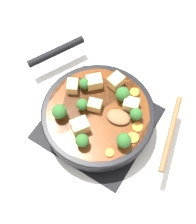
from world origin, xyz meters
TOP-DOWN VIEW (x-y plane):
  - ground_plane at (0.00, 0.00)m, footprint 2.40×2.40m
  - front_burner_grate at (0.00, 0.00)m, footprint 0.31×0.31m
  - skillet_pan at (0.00, -0.00)m, footprint 0.45×0.38m
  - wooden_spoon at (-0.14, -0.03)m, footprint 0.22×0.23m
  - tofu_cube_center_large at (0.01, 0.07)m, footprint 0.06×0.06m
  - tofu_cube_near_handle at (0.02, -0.01)m, footprint 0.04×0.04m
  - tofu_cube_east_chunk at (0.10, -0.03)m, footprint 0.05×0.05m
  - tofu_cube_west_chunk at (0.06, -0.07)m, footprint 0.06×0.06m
  - tofu_cube_back_piece at (-0.07, -0.06)m, footprint 0.05×0.04m
  - tofu_cube_front_piece at (0.01, -0.11)m, footprint 0.04×0.05m
  - broccoli_floret_near_spoon at (0.08, 0.07)m, footprint 0.04×0.04m
  - broccoli_floret_center_top at (-0.04, -0.07)m, footprint 0.04×0.04m
  - broccoli_floret_east_rim at (-0.02, 0.10)m, footprint 0.04×0.04m
  - broccoli_floret_west_rim at (0.08, -0.05)m, footprint 0.03×0.03m
  - broccoli_floret_north_edge at (0.04, 0.01)m, footprint 0.03×0.03m
  - broccoli_floret_south_cluster at (-0.11, 0.05)m, footprint 0.04×0.04m
  - broccoli_floret_mid_floret at (-0.10, -0.04)m, footprint 0.04×0.04m
  - carrot_slice_orange_thin at (-0.09, 0.09)m, footprint 0.02×0.02m
  - carrot_slice_near_center at (-0.06, -0.11)m, footprint 0.03×0.03m
  - carrot_slice_edge_slice at (-0.12, -0.02)m, footprint 0.03×0.03m
  - carrot_slice_under_broccoli at (-0.12, 0.02)m, footprint 0.03×0.03m

SIDE VIEW (x-z plane):
  - ground_plane at x=0.00m, z-range 0.00..0.00m
  - front_burner_grate at x=0.00m, z-range 0.00..0.03m
  - skillet_pan at x=0.00m, z-range 0.03..0.08m
  - carrot_slice_orange_thin at x=-0.09m, z-range 0.08..0.08m
  - carrot_slice_near_center at x=-0.06m, z-range 0.08..0.08m
  - carrot_slice_edge_slice at x=-0.12m, z-range 0.08..0.08m
  - carrot_slice_under_broccoli at x=-0.12m, z-range 0.08..0.08m
  - wooden_spoon at x=-0.14m, z-range 0.08..0.10m
  - tofu_cube_near_handle at x=0.02m, z-range 0.08..0.11m
  - tofu_cube_east_chunk at x=0.10m, z-range 0.08..0.11m
  - tofu_cube_back_piece at x=-0.07m, z-range 0.08..0.11m
  - tofu_cube_front_piece at x=0.01m, z-range 0.08..0.11m
  - tofu_cube_west_chunk at x=0.06m, z-range 0.08..0.12m
  - tofu_cube_center_large at x=0.01m, z-range 0.08..0.12m
  - broccoli_floret_west_rim at x=0.08m, z-range 0.08..0.12m
  - broccoli_floret_north_edge at x=0.04m, z-range 0.08..0.12m
  - broccoli_floret_mid_floret at x=-0.10m, z-range 0.08..0.13m
  - broccoli_floret_east_rim at x=-0.02m, z-range 0.08..0.13m
  - broccoli_floret_south_cluster at x=-0.11m, z-range 0.08..0.13m
  - broccoli_floret_near_spoon at x=0.08m, z-range 0.08..0.13m
  - broccoli_floret_center_top at x=-0.04m, z-range 0.08..0.13m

